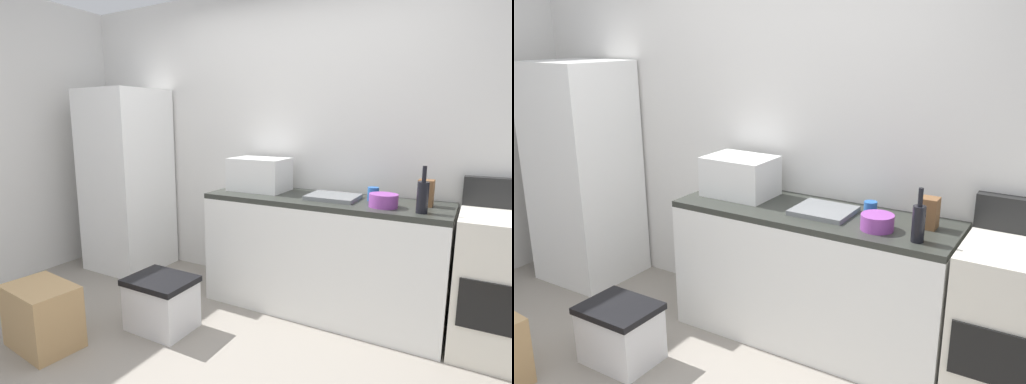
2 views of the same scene
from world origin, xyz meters
The scene contains 13 objects.
ground_plane centered at (0.00, 0.00, 0.00)m, with size 6.00×6.00×0.00m, color gray.
wall_back centered at (0.00, 1.55, 1.30)m, with size 5.00×0.10×2.60m, color silver.
kitchen_counter centered at (0.30, 1.20, 0.45)m, with size 1.80×0.60×0.90m.
refrigerator centered at (-1.75, 1.15, 0.89)m, with size 0.68×0.66×1.77m, color white.
stove_oven centered at (1.52, 1.21, 0.47)m, with size 0.60×0.61×1.10m.
microwave centered at (-0.29, 1.25, 1.04)m, with size 0.46×0.34×0.27m, color white.
sink_basin centered at (0.37, 1.20, 0.92)m, with size 0.36×0.32×0.03m, color slate.
wine_bottle centered at (1.01, 1.03, 1.01)m, with size 0.07×0.07×0.30m.
coffee_mug centered at (0.65, 1.27, 0.95)m, with size 0.08×0.08×0.10m, color #2659A5.
knife_block centered at (1.00, 1.27, 0.99)m, with size 0.10×0.10×0.18m, color brown.
mixing_bowl centered at (0.76, 1.09, 0.95)m, with size 0.19×0.19×0.09m, color purple.
cardboard_box_small centered at (-1.10, -0.20, 0.21)m, with size 0.48×0.32×0.42m, color tan.
storage_bin centered at (-0.59, 0.36, 0.19)m, with size 0.46×0.36×0.38m.
Camera 1 is at (1.30, -1.58, 1.47)m, focal length 27.57 mm.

